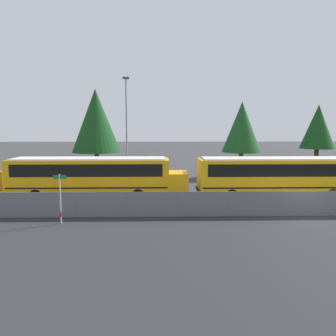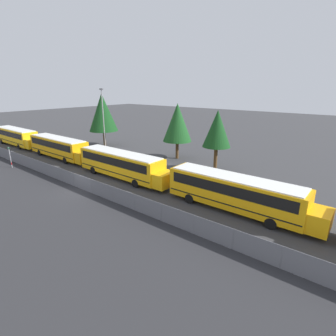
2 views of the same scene
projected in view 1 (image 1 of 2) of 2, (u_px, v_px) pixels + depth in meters
name	position (u px, v px, depth m)	size (l,w,h in m)	color
ground_plane	(303.00, 216.00, 19.55)	(200.00, 200.00, 0.00)	#38383A
fence	(303.00, 203.00, 19.45)	(81.13, 0.07, 1.51)	#9EA0A5
school_bus_1	(94.00, 174.00, 24.19)	(13.14, 2.56, 3.03)	orange
school_bus_2	(281.00, 174.00, 24.27)	(13.14, 2.56, 3.03)	#EDA80F
street_sign	(60.00, 198.00, 17.75)	(0.70, 0.09, 2.74)	#B7B7BC
light_pole	(127.00, 126.00, 30.66)	(0.60, 0.24, 9.85)	gray
tree_0	(242.00, 127.00, 34.66)	(4.12, 4.12, 7.95)	#51381E
tree_1	(318.00, 127.00, 33.05)	(3.41, 3.41, 7.53)	#51381E
tree_2	(96.00, 121.00, 32.99)	(4.90, 4.90, 9.08)	#51381E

